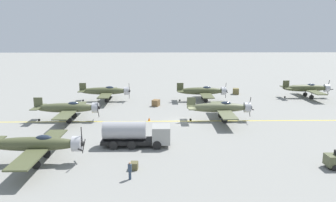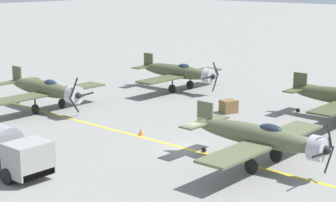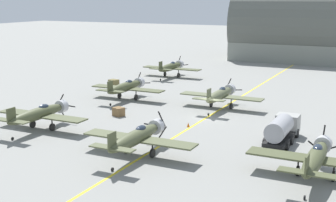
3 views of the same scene
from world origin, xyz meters
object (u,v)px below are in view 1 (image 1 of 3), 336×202
Objects in this scene: fuel_tanker at (136,134)px; supply_crate_by_tanker at (156,103)px; traffic_cone at (149,119)px; supply_crate_mid_lane at (236,91)px; airplane_far_left at (307,88)px; airplane_mid_center at (221,108)px; airplane_near_left at (106,91)px; ground_crew_walking at (130,170)px; airplane_near_center at (69,108)px; airplane_mid_left at (203,91)px; airplane_near_right at (37,144)px; supply_crate_outboard at (134,166)px.

fuel_tanker reaches higher than supply_crate_by_tanker.
supply_crate_mid_lane is at bearing 140.79° from traffic_cone.
supply_crate_mid_lane is at bearing 150.31° from fuel_tanker.
traffic_cone is (17.93, -32.15, -1.74)m from airplane_far_left.
airplane_mid_center is 16.56m from fuel_tanker.
ground_crew_walking is (35.95, 8.02, -1.10)m from airplane_near_left.
airplane_mid_left is at bearing 131.96° from airplane_near_center.
supply_crate_mid_lane is (-11.96, 17.48, 0.06)m from supply_crate_by_tanker.
fuel_tanker is 9.12m from ground_crew_walking.
ground_crew_walking is at bearing 36.66° from airplane_near_center.
airplane_mid_center reaches higher than airplane_near_left.
airplane_near_right is 1.50× the size of fuel_tanker.
airplane_mid_left is (-15.02, -0.81, 0.00)m from airplane_mid_center.
airplane_near_center is 16.72m from supply_crate_by_tanker.
ground_crew_walking reaches higher than traffic_cone.
airplane_near_left is 17.81m from traffic_cone.
ground_crew_walking reaches higher than supply_crate_mid_lane.
supply_crate_mid_lane is (-43.18, 19.34, -0.27)m from ground_crew_walking.
ground_crew_walking is (20.53, -11.88, -1.10)m from airplane_mid_center.
ground_crew_walking is at bearing 5.09° from airplane_near_left.
airplane_near_left is 8.62× the size of supply_crate_by_tanker.
fuel_tanker is at bearing -29.69° from supply_crate_mid_lane.
supply_crate_mid_lane is at bearing 155.87° from ground_crew_walking.
airplane_near_center is 16.86m from airplane_near_right.
airplane_mid_left reaches higher than ground_crew_walking.
airplane_far_left is at bearing 103.30° from supply_crate_by_tanker.
traffic_cone is (14.86, -10.08, -1.74)m from airplane_mid_left.
supply_crate_outboard is at bearing 6.23° from airplane_near_left.
airplane_far_left is 44.45m from fuel_tanker.
airplane_mid_center is 14.02× the size of supply_crate_outboard.
supply_crate_by_tanker is 10.57m from traffic_cone.
airplane_far_left is at bearing 139.36° from ground_crew_walking.
airplane_far_left is 32.17m from supply_crate_by_tanker.
traffic_cone is (0.15, 12.16, -1.74)m from airplane_near_center.
airplane_mid_left reaches higher than airplane_near_left.
traffic_cone is (-11.59, 1.08, -1.24)m from fuel_tanker.
airplane_mid_left is at bearing 115.20° from supply_crate_by_tanker.
airplane_far_left is 14.60m from supply_crate_mid_lane.
supply_crate_mid_lane is (-7.24, 27.37, -1.37)m from airplane_near_left.
airplane_near_right is 48.78m from supply_crate_mid_lane.
airplane_near_left is 7.20× the size of ground_crew_walking.
airplane_near_center is (15.10, -3.15, 0.00)m from airplane_near_left.
airplane_far_left reaches higher than airplane_near_center.
airplane_mid_left is at bearing -66.31° from airplane_far_left.
ground_crew_walking is (4.04, 9.73, -1.10)m from airplane_near_right.
supply_crate_by_tanker is (7.40, -31.27, -1.43)m from airplane_far_left.
traffic_cone is at bearing -91.80° from airplane_mid_center.
supply_crate_by_tanker is 1.63× the size of supply_crate_outboard.
airplane_far_left is 8.62× the size of supply_crate_by_tanker.
traffic_cone is (-20.69, 0.99, -0.63)m from ground_crew_walking.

